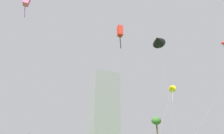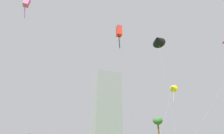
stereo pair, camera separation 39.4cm
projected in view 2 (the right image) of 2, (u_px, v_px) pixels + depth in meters
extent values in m
sphere|color=brown|center=(30.00, 134.00, 35.01)|extent=(0.25, 0.25, 0.25)
sphere|color=brown|center=(153.00, 134.00, 33.45)|extent=(0.24, 0.24, 0.24)
sphere|color=brown|center=(91.00, 134.00, 32.19)|extent=(0.24, 0.24, 0.24)
ellipsoid|color=red|center=(224.00, 42.00, 36.15)|extent=(4.02, 3.23, 2.51)
cylinder|color=silver|center=(128.00, 92.00, 24.04)|extent=(5.23, 7.18, 14.85)
cube|color=red|center=(119.00, 31.00, 22.82)|extent=(0.76, 0.92, 1.77)
cylinder|color=black|center=(119.00, 40.00, 22.28)|extent=(0.23, 0.12, 2.33)
cylinder|color=silver|center=(166.00, 111.00, 46.10)|extent=(8.57, 2.76, 14.87)
cone|color=yellow|center=(173.00, 87.00, 51.30)|extent=(3.03, 3.09, 2.60)
cylinder|color=white|center=(174.00, 95.00, 50.48)|extent=(0.51, 0.56, 3.86)
cylinder|color=silver|center=(1.00, 70.00, 27.57)|extent=(4.73, 7.48, 23.13)
cube|color=#E5598C|center=(27.00, 2.00, 29.20)|extent=(0.86, 1.38, 2.20)
cylinder|color=purple|center=(25.00, 10.00, 28.55)|extent=(0.49, 0.25, 2.92)
cylinder|color=silver|center=(211.00, 106.00, 20.74)|extent=(3.53, 6.83, 10.08)
cylinder|color=silver|center=(167.00, 89.00, 28.92)|extent=(2.49, 1.32, 18.04)
cone|color=black|center=(158.00, 40.00, 31.27)|extent=(3.22, 3.24, 2.71)
cylinder|color=brown|center=(159.00, 131.00, 60.43)|extent=(0.55, 0.55, 4.93)
ellipsoid|color=#3D7033|center=(158.00, 121.00, 61.78)|extent=(3.50, 3.50, 2.91)
cube|color=#939399|center=(106.00, 102.00, 160.15)|extent=(27.08, 18.74, 58.15)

